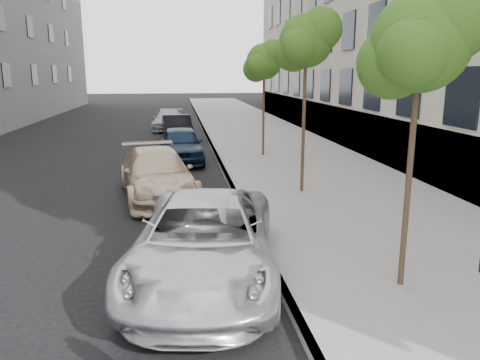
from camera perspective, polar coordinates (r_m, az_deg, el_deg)
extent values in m
plane|color=black|center=(6.65, -1.91, -20.73)|extent=(160.00, 160.00, 0.00)
cube|color=gray|center=(30.12, 1.59, 6.12)|extent=(6.40, 72.00, 0.14)
cube|color=#9E9B93|center=(29.77, -4.39, 6.01)|extent=(0.15, 72.00, 0.14)
cylinder|color=#38281C|center=(8.03, 20.16, 3.57)|extent=(0.10, 0.10, 4.69)
sphere|color=#265917|center=(7.95, 21.12, 15.35)|extent=(1.54, 1.54, 1.54)
sphere|color=#265917|center=(7.97, 24.33, 17.24)|extent=(1.23, 1.23, 1.23)
sphere|color=#265917|center=(8.03, 18.14, 13.39)|extent=(1.15, 1.15, 1.15)
cylinder|color=#38281C|center=(14.05, 7.82, 8.87)|extent=(0.10, 0.10, 5.13)
sphere|color=#265917|center=(14.04, 8.07, 16.48)|extent=(1.54, 1.54, 1.54)
sphere|color=#265917|center=(13.97, 9.79, 17.68)|extent=(1.23, 1.23, 1.23)
sphere|color=#265917|center=(14.19, 6.54, 15.27)|extent=(1.15, 1.15, 1.15)
cylinder|color=#38281C|center=(20.39, 2.90, 9.61)|extent=(0.10, 0.10, 4.69)
sphere|color=#265917|center=(20.35, 2.95, 14.24)|extent=(1.51, 1.51, 1.51)
sphere|color=#265917|center=(20.23, 4.08, 15.08)|extent=(1.21, 1.21, 1.21)
sphere|color=#265917|center=(20.54, 1.96, 13.40)|extent=(1.13, 1.13, 1.13)
imported|color=silver|center=(8.48, -4.32, -7.36)|extent=(3.25, 5.68, 1.49)
imported|color=#C4AA8C|center=(14.20, -10.10, 0.71)|extent=(2.79, 5.19, 1.43)
imported|color=#0F1D34|center=(19.78, -7.19, 4.32)|extent=(1.88, 4.36, 1.47)
imported|color=black|center=(25.94, -7.68, 6.28)|extent=(1.79, 4.33, 1.39)
imported|color=#A1A4A9|center=(30.99, -8.72, 7.22)|extent=(2.14, 4.51, 1.27)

